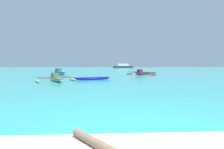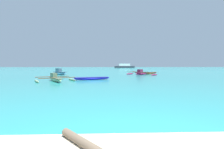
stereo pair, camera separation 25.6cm
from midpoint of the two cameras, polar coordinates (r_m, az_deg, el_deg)
moored_boat_0 at (r=28.78m, az=-17.03°, el=0.61°), size 2.66×2.20×1.03m
moored_boat_1 at (r=27.79m, az=9.15°, el=0.47°), size 4.68×4.58×0.88m
moored_boat_2 at (r=30.76m, az=12.04°, el=0.48°), size 3.25×3.39×0.30m
moored_boat_3 at (r=18.57m, az=-6.86°, el=-1.24°), size 3.92×1.87×0.28m
moored_boat_4 at (r=17.67m, az=-18.37°, el=-1.30°), size 4.19×3.89×0.79m
driftwood_1 at (r=3.24m, az=-6.03°, el=-22.14°), size 1.18×1.38×0.16m
distant_ferry at (r=88.09m, az=3.54°, el=2.72°), size 9.93×2.19×2.19m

